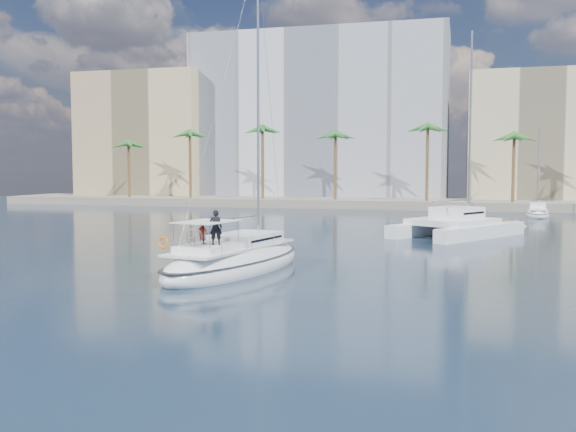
% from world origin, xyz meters
% --- Properties ---
extents(ground, '(160.00, 160.00, 0.00)m').
position_xyz_m(ground, '(0.00, 0.00, 0.00)').
color(ground, black).
rests_on(ground, ground).
extents(quay, '(120.00, 14.00, 1.20)m').
position_xyz_m(quay, '(0.00, 61.00, 0.60)').
color(quay, gray).
rests_on(quay, ground).
extents(building_modern, '(42.00, 16.00, 28.00)m').
position_xyz_m(building_modern, '(-12.00, 73.00, 14.00)').
color(building_modern, silver).
rests_on(building_modern, ground).
extents(building_tan_left, '(22.00, 14.00, 22.00)m').
position_xyz_m(building_tan_left, '(-42.00, 69.00, 11.00)').
color(building_tan_left, tan).
rests_on(building_tan_left, ground).
extents(building_beige, '(20.00, 14.00, 20.00)m').
position_xyz_m(building_beige, '(22.00, 70.00, 10.00)').
color(building_beige, tan).
rests_on(building_beige, ground).
extents(palm_left, '(3.60, 3.60, 12.30)m').
position_xyz_m(palm_left, '(-34.00, 57.00, 10.28)').
color(palm_left, brown).
rests_on(palm_left, ground).
extents(palm_centre, '(3.60, 3.60, 12.30)m').
position_xyz_m(palm_centre, '(0.00, 57.00, 10.28)').
color(palm_centre, brown).
rests_on(palm_centre, ground).
extents(main_sloop, '(6.57, 13.34, 18.97)m').
position_xyz_m(main_sloop, '(-1.04, -0.99, 0.56)').
color(main_sloop, white).
rests_on(main_sloop, ground).
extents(catamaran, '(11.39, 13.19, 17.31)m').
position_xyz_m(catamaran, '(10.70, 21.15, 1.14)').
color(catamaran, white).
rests_on(catamaran, ground).
extents(seagull, '(1.15, 0.49, 0.21)m').
position_xyz_m(seagull, '(-2.41, 1.43, 0.99)').
color(seagull, silver).
rests_on(seagull, ground).
extents(moored_yacht_a, '(3.37, 9.52, 11.90)m').
position_xyz_m(moored_yacht_a, '(20.00, 47.00, 0.00)').
color(moored_yacht_a, white).
rests_on(moored_yacht_a, ground).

